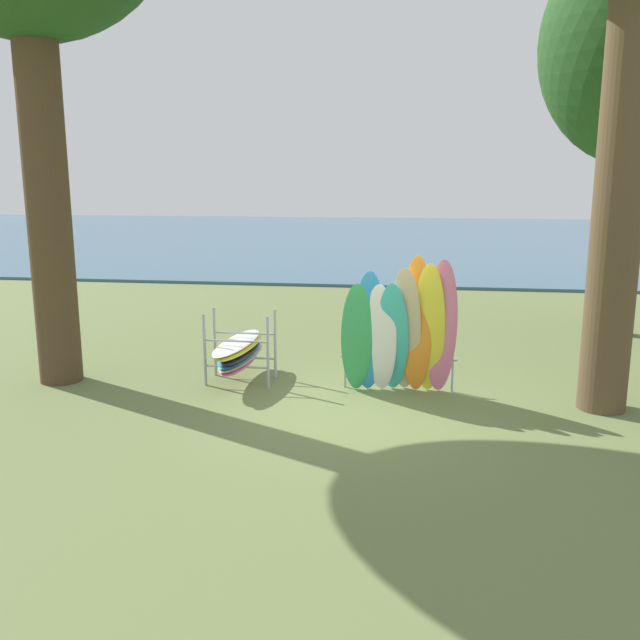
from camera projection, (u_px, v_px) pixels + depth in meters
name	position (u px, v px, depth m)	size (l,w,h in m)	color
ground_plane	(357.00, 410.00, 10.59)	(80.00, 80.00, 0.00)	olive
lake_water	(402.00, 237.00, 39.37)	(80.00, 36.00, 0.10)	#38607A
leaning_board_pile	(400.00, 332.00, 11.13)	(1.95, 0.75, 2.33)	#339E56
board_storage_rack	(240.00, 351.00, 11.93)	(1.15, 2.13, 1.25)	#9EA0A5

